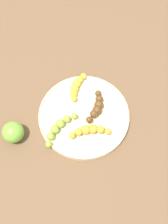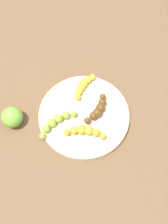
% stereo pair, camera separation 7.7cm
% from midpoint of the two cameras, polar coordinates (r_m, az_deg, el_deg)
% --- Properties ---
extents(ground_plane, '(2.40, 2.40, 0.00)m').
position_cam_midpoint_polar(ground_plane, '(0.84, 2.62, -1.37)').
color(ground_plane, brown).
extents(fruit_bowl, '(0.30, 0.30, 0.02)m').
position_cam_midpoint_polar(fruit_bowl, '(0.83, 2.66, -1.03)').
color(fruit_bowl, beige).
rests_on(fruit_bowl, ground_plane).
extents(banana_overripe, '(0.05, 0.12, 0.03)m').
position_cam_midpoint_polar(banana_overripe, '(0.81, 5.83, 0.23)').
color(banana_overripe, '#593819').
rests_on(banana_overripe, fruit_bowl).
extents(banana_yellow, '(0.05, 0.11, 0.03)m').
position_cam_midpoint_polar(banana_yellow, '(0.86, 2.36, 5.74)').
color(banana_yellow, yellow).
rests_on(banana_yellow, fruit_bowl).
extents(banana_green, '(0.08, 0.12, 0.03)m').
position_cam_midpoint_polar(banana_green, '(0.80, -3.61, -2.50)').
color(banana_green, '#8CAD38').
rests_on(banana_green, fruit_bowl).
extents(banana_spotted, '(0.13, 0.06, 0.03)m').
position_cam_midpoint_polar(banana_spotted, '(0.78, 3.03, -4.63)').
color(banana_spotted, gold).
rests_on(banana_spotted, fruit_bowl).
extents(apple_green, '(0.07, 0.07, 0.07)m').
position_cam_midpoint_polar(apple_green, '(0.82, -13.38, -1.40)').
color(apple_green, '#72B238').
rests_on(apple_green, ground_plane).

